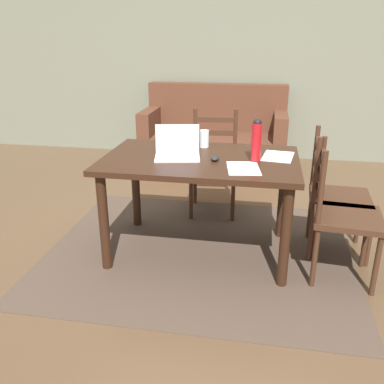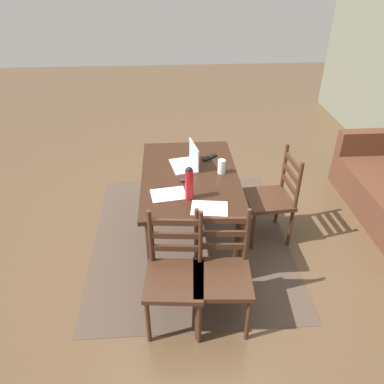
{
  "view_description": "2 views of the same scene",
  "coord_description": "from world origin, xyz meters",
  "px_view_note": "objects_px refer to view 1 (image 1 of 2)",
  "views": [
    {
      "loc": [
        0.45,
        -2.86,
        1.61
      ],
      "look_at": [
        -0.06,
        -0.03,
        0.5
      ],
      "focal_mm": 38.75,
      "sensor_mm": 36.0,
      "label": 1
    },
    {
      "loc": [
        3.07,
        -0.19,
        2.55
      ],
      "look_at": [
        0.15,
        0.01,
        0.67
      ],
      "focal_mm": 35.53,
      "sensor_mm": 36.0,
      "label": 2
    }
  ],
  "objects_px": {
    "water_bottle": "(256,140)",
    "computer_mouse": "(215,158)",
    "dining_table": "(200,171)",
    "chair_right_far": "(334,196)",
    "couch": "(214,137)",
    "chair_far_head": "(214,164)",
    "drinking_glass": "(204,139)",
    "laptop": "(177,149)",
    "chair_right_near": "(342,215)",
    "tv_remote": "(165,147)"
  },
  "relations": [
    {
      "from": "couch",
      "to": "chair_far_head",
      "type": "bearing_deg",
      "value": -82.98
    },
    {
      "from": "chair_right_near",
      "to": "chair_right_far",
      "type": "distance_m",
      "value": 0.36
    },
    {
      "from": "laptop",
      "to": "water_bottle",
      "type": "bearing_deg",
      "value": -2.39
    },
    {
      "from": "water_bottle",
      "to": "computer_mouse",
      "type": "xyz_separation_m",
      "value": [
        -0.28,
        -0.02,
        -0.14
      ]
    },
    {
      "from": "computer_mouse",
      "to": "drinking_glass",
      "type": "bearing_deg",
      "value": 108.13
    },
    {
      "from": "dining_table",
      "to": "chair_right_far",
      "type": "relative_size",
      "value": 1.49
    },
    {
      "from": "drinking_glass",
      "to": "laptop",
      "type": "bearing_deg",
      "value": -116.39
    },
    {
      "from": "couch",
      "to": "drinking_glass",
      "type": "bearing_deg",
      "value": -85.15
    },
    {
      "from": "chair_far_head",
      "to": "drinking_glass",
      "type": "height_order",
      "value": "chair_far_head"
    },
    {
      "from": "chair_right_far",
      "to": "water_bottle",
      "type": "xyz_separation_m",
      "value": [
        -0.6,
        -0.21,
        0.46
      ]
    },
    {
      "from": "chair_far_head",
      "to": "drinking_glass",
      "type": "distance_m",
      "value": 0.64
    },
    {
      "from": "computer_mouse",
      "to": "water_bottle",
      "type": "bearing_deg",
      "value": 1.69
    },
    {
      "from": "chair_far_head",
      "to": "computer_mouse",
      "type": "bearing_deg",
      "value": -82.46
    },
    {
      "from": "computer_mouse",
      "to": "laptop",
      "type": "bearing_deg",
      "value": 168.93
    },
    {
      "from": "dining_table",
      "to": "computer_mouse",
      "type": "distance_m",
      "value": 0.17
    },
    {
      "from": "tv_remote",
      "to": "water_bottle",
      "type": "bearing_deg",
      "value": -59.99
    },
    {
      "from": "chair_far_head",
      "to": "computer_mouse",
      "type": "xyz_separation_m",
      "value": [
        0.12,
        -0.87,
        0.32
      ]
    },
    {
      "from": "computer_mouse",
      "to": "chair_far_head",
      "type": "bearing_deg",
      "value": 95.23
    },
    {
      "from": "couch",
      "to": "chair_right_near",
      "type": "bearing_deg",
      "value": -64.93
    },
    {
      "from": "chair_right_near",
      "to": "computer_mouse",
      "type": "xyz_separation_m",
      "value": [
        -0.88,
        0.13,
        0.32
      ]
    },
    {
      "from": "chair_far_head",
      "to": "laptop",
      "type": "xyz_separation_m",
      "value": [
        -0.17,
        -0.83,
        0.36
      ]
    },
    {
      "from": "drinking_glass",
      "to": "dining_table",
      "type": "bearing_deg",
      "value": -86.61
    },
    {
      "from": "chair_right_far",
      "to": "chair_far_head",
      "type": "relative_size",
      "value": 1.0
    },
    {
      "from": "couch",
      "to": "drinking_glass",
      "type": "relative_size",
      "value": 13.37
    },
    {
      "from": "laptop",
      "to": "tv_remote",
      "type": "bearing_deg",
      "value": 122.77
    },
    {
      "from": "laptop",
      "to": "computer_mouse",
      "type": "height_order",
      "value": "laptop"
    },
    {
      "from": "dining_table",
      "to": "laptop",
      "type": "height_order",
      "value": "laptop"
    },
    {
      "from": "dining_table",
      "to": "drinking_glass",
      "type": "relative_size",
      "value": 10.49
    },
    {
      "from": "chair_right_near",
      "to": "computer_mouse",
      "type": "relative_size",
      "value": 9.5
    },
    {
      "from": "computer_mouse",
      "to": "chair_right_far",
      "type": "bearing_deg",
      "value": 12.5
    },
    {
      "from": "chair_right_far",
      "to": "drinking_glass",
      "type": "xyz_separation_m",
      "value": [
        -1.01,
        0.12,
        0.37
      ]
    },
    {
      "from": "chair_right_near",
      "to": "tv_remote",
      "type": "height_order",
      "value": "chair_right_near"
    },
    {
      "from": "couch",
      "to": "water_bottle",
      "type": "relative_size",
      "value": 5.95
    },
    {
      "from": "tv_remote",
      "to": "chair_far_head",
      "type": "bearing_deg",
      "value": 22.0
    },
    {
      "from": "drinking_glass",
      "to": "computer_mouse",
      "type": "distance_m",
      "value": 0.38
    },
    {
      "from": "dining_table",
      "to": "couch",
      "type": "bearing_deg",
      "value": 94.67
    },
    {
      "from": "computer_mouse",
      "to": "couch",
      "type": "bearing_deg",
      "value": 94.9
    },
    {
      "from": "chair_right_near",
      "to": "tv_remote",
      "type": "bearing_deg",
      "value": 163.16
    },
    {
      "from": "chair_right_far",
      "to": "tv_remote",
      "type": "bearing_deg",
      "value": 178.4
    },
    {
      "from": "drinking_glass",
      "to": "chair_right_far",
      "type": "bearing_deg",
      "value": -6.52
    },
    {
      "from": "water_bottle",
      "to": "chair_far_head",
      "type": "bearing_deg",
      "value": 115.08
    },
    {
      "from": "laptop",
      "to": "tv_remote",
      "type": "height_order",
      "value": "laptop"
    },
    {
      "from": "chair_right_near",
      "to": "laptop",
      "type": "height_order",
      "value": "laptop"
    },
    {
      "from": "water_bottle",
      "to": "computer_mouse",
      "type": "relative_size",
      "value": 3.02
    },
    {
      "from": "chair_far_head",
      "to": "tv_remote",
      "type": "height_order",
      "value": "chair_far_head"
    },
    {
      "from": "chair_far_head",
      "to": "laptop",
      "type": "height_order",
      "value": "laptop"
    },
    {
      "from": "laptop",
      "to": "drinking_glass",
      "type": "distance_m",
      "value": 0.34
    },
    {
      "from": "chair_far_head",
      "to": "couch",
      "type": "xyz_separation_m",
      "value": [
        -0.19,
        1.54,
        -0.11
      ]
    },
    {
      "from": "chair_right_near",
      "to": "computer_mouse",
      "type": "bearing_deg",
      "value": 171.84
    },
    {
      "from": "chair_far_head",
      "to": "couch",
      "type": "distance_m",
      "value": 1.56
    }
  ]
}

